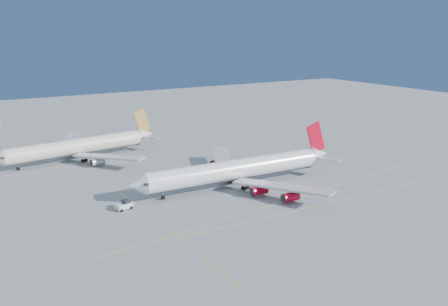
# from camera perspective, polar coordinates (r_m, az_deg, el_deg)

# --- Properties ---
(ground) EXTENTS (500.00, 500.00, 0.00)m
(ground) POSITION_cam_1_polar(r_m,az_deg,el_deg) (148.05, 6.39, -4.54)
(ground) COLOR slate
(ground) RESTS_ON ground
(taxiway_lines) EXTENTS (118.86, 140.00, 0.02)m
(taxiway_lines) POSITION_cam_1_polar(r_m,az_deg,el_deg) (145.03, 0.22, -4.85)
(taxiway_lines) COLOR yellow
(taxiway_lines) RESTS_ON ground
(airliner_virgin) EXTENTS (70.17, 63.14, 17.33)m
(airliner_virgin) POSITION_cam_1_polar(r_m,az_deg,el_deg) (152.25, 1.79, -1.87)
(airliner_virgin) COLOR white
(airliner_virgin) RESTS_ON ground
(airliner_etihad) EXTENTS (63.14, 57.80, 16.50)m
(airliner_etihad) POSITION_cam_1_polar(r_m,az_deg,el_deg) (190.12, -16.13, 0.75)
(airliner_etihad) COLOR beige
(airliner_etihad) RESTS_ON ground
(pushback_tug) EXTENTS (4.81, 3.53, 2.49)m
(pushback_tug) POSITION_cam_1_polar(r_m,az_deg,el_deg) (136.47, -11.31, -5.86)
(pushback_tug) COLOR white
(pushback_tug) RESTS_ON ground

